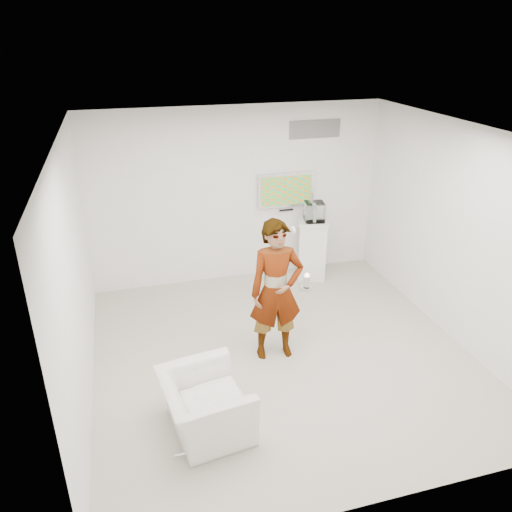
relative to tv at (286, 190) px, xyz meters
name	(u,v)px	position (x,y,z in m)	size (l,w,h in m)	color
room	(284,254)	(-0.85, -2.45, -0.05)	(5.01, 5.01, 3.00)	#A7A399
tv	(286,190)	(0.00, 0.00, 0.00)	(1.00, 0.08, 0.60)	silver
logo_decal	(315,129)	(0.50, 0.04, 1.00)	(0.90, 0.02, 0.30)	slate
person	(276,291)	(-0.93, -2.41, -0.58)	(0.71, 0.47, 1.94)	silver
armchair	(205,405)	(-2.11, -3.56, -1.22)	(1.01, 0.89, 0.66)	silver
pedestal	(312,249)	(0.41, -0.33, -1.02)	(0.52, 0.52, 1.07)	white
floor_uplight	(307,282)	(0.13, -0.82, -1.40)	(0.19, 0.19, 0.30)	silver
vitrine	(314,212)	(0.41, -0.33, -0.32)	(0.32, 0.32, 0.32)	white
console	(314,214)	(0.41, -0.33, -0.37)	(0.05, 0.17, 0.24)	white
wii_remote	(293,230)	(-0.68, -2.27, 0.20)	(0.04, 0.14, 0.04)	white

